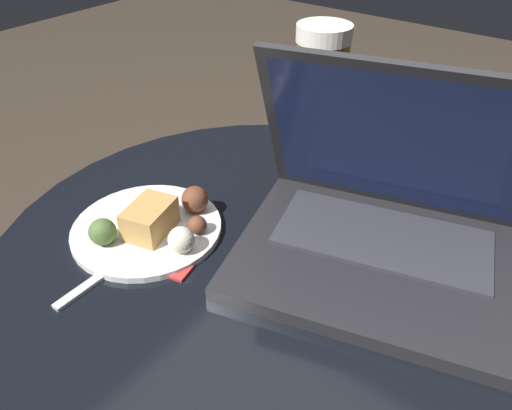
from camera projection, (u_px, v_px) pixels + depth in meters
The scene contains 6 objects.
table at pixel (265, 326), 0.74m from camera, with size 0.72×0.72×0.54m.
napkin at pixel (155, 240), 0.66m from camera, with size 0.17×0.13×0.00m.
laptop at pixel (385, 222), 0.61m from camera, with size 0.40×0.34×0.25m.
beer_glass at pixel (318, 107), 0.73m from camera, with size 0.08×0.08×0.24m.
snack_plate at pixel (152, 225), 0.67m from camera, with size 0.20×0.20×0.05m.
fork at pixel (128, 257), 0.63m from camera, with size 0.02×0.19×0.00m.
Camera 1 is at (0.28, -0.40, 0.97)m, focal length 35.00 mm.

